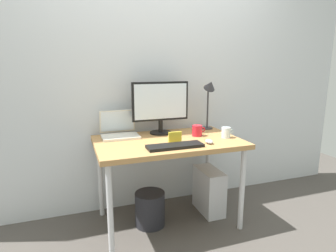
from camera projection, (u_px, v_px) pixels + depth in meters
ground_plane at (168, 221)px, 2.56m from camera, size 6.00×6.00×0.00m
back_wall at (153, 74)px, 2.68m from camera, size 4.40×0.04×2.60m
desk at (168, 148)px, 2.41m from camera, size 1.22×0.75×0.76m
monitor at (161, 105)px, 2.56m from camera, size 0.53×0.20×0.48m
laptop at (119, 130)px, 2.50m from camera, size 0.32×0.27×0.23m
desk_lamp at (210, 93)px, 2.71m from camera, size 0.11×0.16×0.50m
keyboard at (175, 146)px, 2.17m from camera, size 0.44×0.14×0.02m
mouse at (209, 141)px, 2.28m from camera, size 0.06×0.09×0.03m
coffee_mug at (197, 131)px, 2.52m from camera, size 0.12×0.09×0.10m
glass_cup at (226, 132)px, 2.46m from camera, size 0.11×0.08×0.09m
photo_frame at (175, 137)px, 2.29m from camera, size 0.11×0.02×0.09m
computer_tower at (209, 191)px, 2.69m from camera, size 0.18×0.36×0.42m
wastebasket at (150, 209)px, 2.47m from camera, size 0.26×0.26×0.30m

